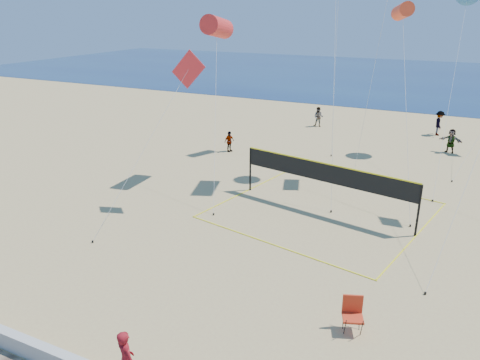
% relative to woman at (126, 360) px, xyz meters
% --- Properties ---
extents(ground, '(120.00, 120.00, 0.00)m').
position_rel_woman_xyz_m(ground, '(2.18, 2.70, -0.90)').
color(ground, tan).
rests_on(ground, ground).
extents(ocean, '(140.00, 50.00, 0.03)m').
position_rel_woman_xyz_m(ocean, '(2.18, 64.70, -0.89)').
color(ocean, '#10224F').
rests_on(ocean, ground).
extents(woman, '(0.78, 0.66, 1.81)m').
position_rel_woman_xyz_m(woman, '(0.00, 0.00, 0.00)').
color(woman, maroon).
rests_on(woman, ground).
extents(far_person_0, '(0.64, 0.93, 1.46)m').
position_rel_woman_xyz_m(far_person_0, '(-7.53, 20.58, -0.17)').
color(far_person_0, gray).
rests_on(far_person_0, ground).
extents(far_person_1, '(1.63, 0.87, 1.67)m').
position_rel_woman_xyz_m(far_person_1, '(6.44, 27.10, -0.07)').
color(far_person_1, gray).
rests_on(far_person_1, ground).
extents(far_person_3, '(0.83, 0.66, 1.67)m').
position_rel_woman_xyz_m(far_person_3, '(-4.07, 30.40, -0.07)').
color(far_person_3, gray).
rests_on(far_person_3, ground).
extents(far_person_4, '(0.90, 1.35, 1.93)m').
position_rel_woman_xyz_m(far_person_4, '(5.33, 31.81, 0.06)').
color(far_person_4, gray).
rests_on(far_person_4, ground).
extents(camp_chair, '(0.79, 0.91, 1.30)m').
position_rel_woman_xyz_m(camp_chair, '(4.77, 5.00, -0.24)').
color(camp_chair, red).
rests_on(camp_chair, ground).
extents(volleyball_net, '(10.97, 10.86, 2.49)m').
position_rel_woman_xyz_m(volleyball_net, '(1.35, 13.58, 0.81)').
color(volleyball_net, black).
rests_on(volleyball_net, ground).
extents(kite_0, '(3.04, 6.28, 9.24)m').
position_rel_woman_xyz_m(kite_0, '(-5.65, 15.61, 7.65)').
color(kite_0, red).
rests_on(kite_0, ground).
extents(kite_2, '(2.99, 7.06, 9.86)m').
position_rel_woman_xyz_m(kite_2, '(3.27, 19.54, 8.43)').
color(kite_2, '#FF4924').
rests_on(kite_2, ground).
extents(kite_3, '(2.74, 5.65, 7.76)m').
position_rel_woman_xyz_m(kite_3, '(-4.95, 11.12, 5.65)').
color(kite_3, red).
rests_on(kite_3, ground).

